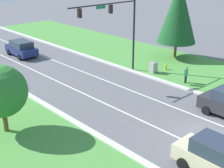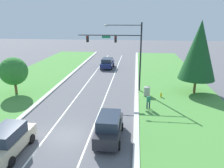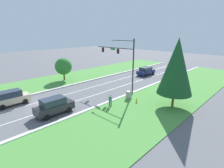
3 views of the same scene
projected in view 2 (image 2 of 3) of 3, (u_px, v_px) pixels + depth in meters
The scene contains 15 objects.
ground_plane at pixel (68, 136), 18.19m from camera, with size 160.00×160.00×0.00m, color #5B5B60.
curb_strip_right at pixel (136, 140), 17.58m from camera, with size 0.50×90.00×0.15m.
curb_strip_left at pixel (4, 132), 18.75m from camera, with size 0.50×90.00×0.15m.
grass_verge_right at pixel (204, 144), 17.04m from camera, with size 10.00×90.00×0.08m.
lane_stripe_inner_left at pixel (47, 135), 18.37m from camera, with size 0.14×81.00×0.01m.
lane_stripe_inner_right at pixel (89, 138), 18.00m from camera, with size 0.14×81.00×0.01m.
traffic_signal_mast at pixel (124, 47), 27.97m from camera, with size 8.20×0.41×8.92m.
charcoal_suv at pixel (109, 127), 17.54m from camera, with size 2.11×4.76×2.12m.
navy_suv at pixel (107, 63), 42.35m from camera, with size 2.38×4.94×1.92m.
champagne_suv at pixel (9, 140), 15.67m from camera, with size 2.16×4.68×2.08m.
utility_cabinet at pixel (147, 92), 27.24m from camera, with size 0.70×0.60×1.22m.
pedestrian at pixel (148, 101), 23.31m from camera, with size 0.42×0.30×1.69m.
fire_hydrant at pixel (161, 95), 26.84m from camera, with size 0.34×0.20×0.70m.
conifer_near_right_tree at pixel (199, 50), 26.82m from camera, with size 4.54×4.54×9.25m.
oak_near_left_tree at pixel (14, 71), 27.39m from camera, with size 3.49×3.49×4.77m.
Camera 2 is at (5.39, -15.60, 9.53)m, focal length 35.00 mm.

